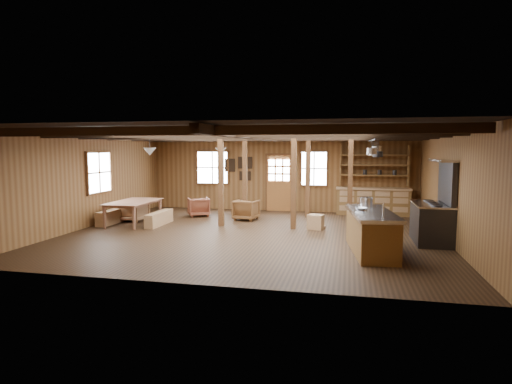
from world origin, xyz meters
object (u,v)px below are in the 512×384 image
kitchen_island (371,232)px  armchair_a (199,207)px  commercial_range (434,216)px  armchair_c (134,210)px  dining_table (135,213)px  armchair_b (246,210)px

kitchen_island → armchair_a: 6.94m
commercial_range → armchair_c: 8.95m
dining_table → armchair_b: dining_table is taller
armchair_c → armchair_b: bearing=-157.3°
dining_table → kitchen_island: bearing=-108.8°
commercial_range → armchair_b: (-5.35, 2.29, -0.32)m
dining_table → armchair_b: bearing=-66.5°
kitchen_island → commercial_range: (1.57, 1.39, 0.18)m
kitchen_island → armchair_a: bearing=136.3°
armchair_c → kitchen_island: bearing=166.5°
kitchen_island → commercial_range: 2.10m
armchair_c → commercial_range: bearing=178.4°
armchair_a → commercial_range: bearing=130.6°
kitchen_island → armchair_c: bearing=152.3°
armchair_c → armchair_a: bearing=-133.2°
commercial_range → armchair_c: size_ratio=2.70×
armchair_b → kitchen_island: bearing=145.2°
commercial_range → dining_table: size_ratio=1.02×
dining_table → armchair_c: bearing=31.0°
kitchen_island → armchair_b: bearing=128.4°
dining_table → armchair_a: (1.39, 1.89, -0.03)m
kitchen_island → commercial_range: size_ratio=1.25×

